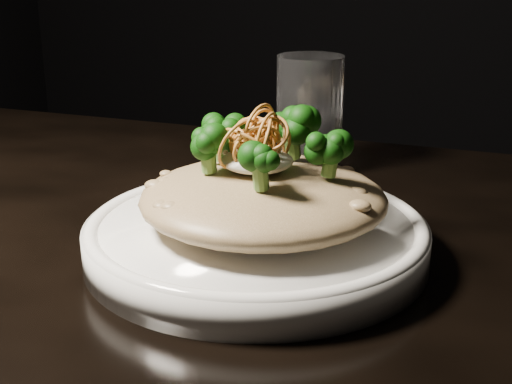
% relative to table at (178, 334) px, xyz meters
% --- Properties ---
extents(table, '(1.10, 0.80, 0.75)m').
position_rel_table_xyz_m(table, '(0.00, 0.00, 0.00)').
color(table, black).
rests_on(table, ground).
extents(plate, '(0.28, 0.28, 0.03)m').
position_rel_table_xyz_m(plate, '(0.07, 0.01, 0.10)').
color(plate, white).
rests_on(plate, table).
extents(risotto, '(0.20, 0.20, 0.04)m').
position_rel_table_xyz_m(risotto, '(0.08, 0.01, 0.13)').
color(risotto, brown).
rests_on(risotto, plate).
extents(broccoli, '(0.11, 0.11, 0.04)m').
position_rel_table_xyz_m(broccoli, '(0.08, 0.00, 0.18)').
color(broccoli, black).
rests_on(broccoli, risotto).
extents(cheese, '(0.06, 0.06, 0.02)m').
position_rel_table_xyz_m(cheese, '(0.07, 0.01, 0.16)').
color(cheese, white).
rests_on(cheese, risotto).
extents(shallots, '(0.06, 0.06, 0.04)m').
position_rel_table_xyz_m(shallots, '(0.07, 0.01, 0.19)').
color(shallots, brown).
rests_on(shallots, cheese).
extents(drinking_glass, '(0.08, 0.08, 0.13)m').
position_rel_table_xyz_m(drinking_glass, '(0.04, 0.25, 0.15)').
color(drinking_glass, white).
rests_on(drinking_glass, table).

